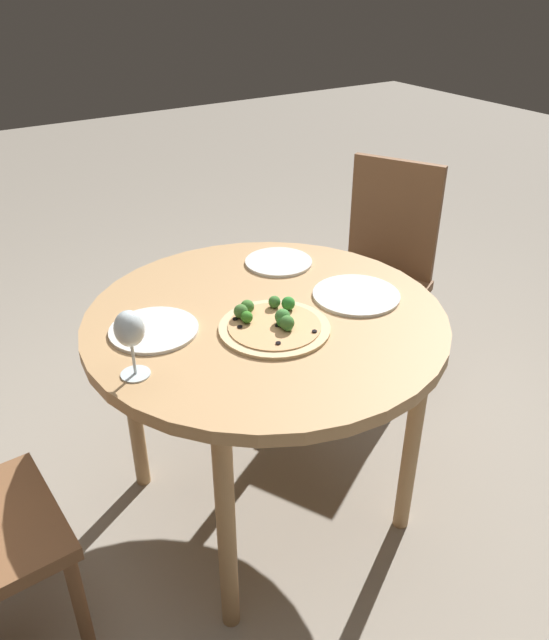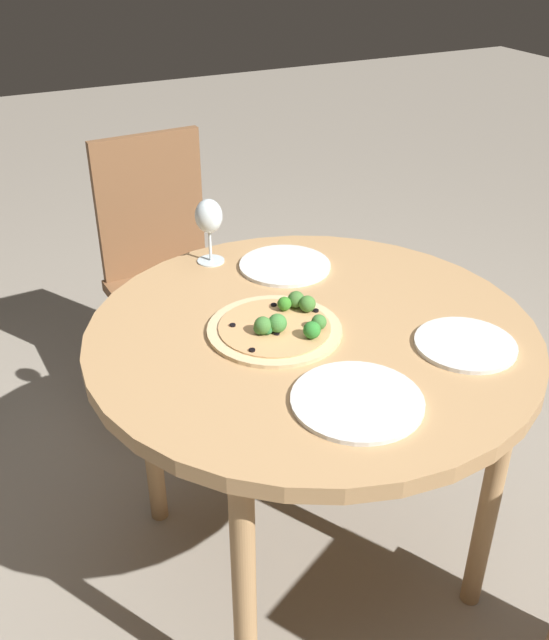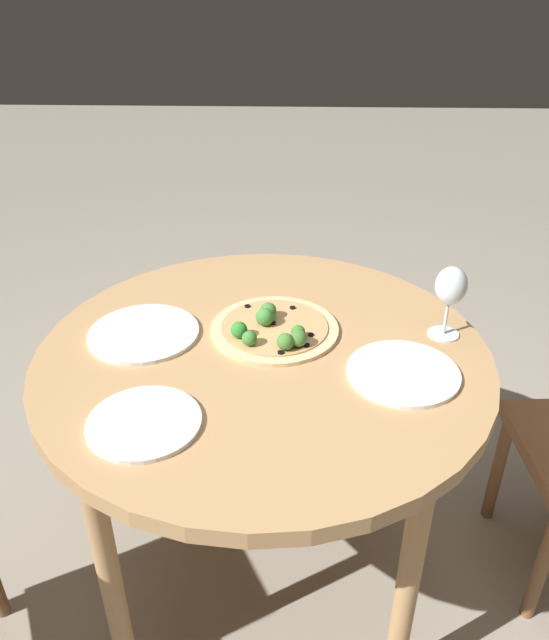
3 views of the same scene
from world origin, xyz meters
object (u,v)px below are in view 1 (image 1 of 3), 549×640
(plate_near, at_px, (356,295))
(pizza, at_px, (273,323))
(wine_glass, at_px, (130,331))
(plate_side, at_px, (279,262))
(chair, at_px, (380,270))
(plate_far, at_px, (154,330))

(plate_near, bearing_deg, pizza, -86.55)
(wine_glass, relative_size, plate_side, 0.80)
(chair, bearing_deg, plate_side, -102.11)
(plate_near, bearing_deg, chair, 131.73)
(chair, height_order, wine_glass, chair)
(chair, height_order, plate_near, chair)
(plate_far, bearing_deg, pizza, 60.71)
(chair, xyz_separation_m, plate_near, (0.49, -0.55, 0.26))
(plate_side, bearing_deg, plate_near, 12.18)
(plate_far, bearing_deg, chair, 107.05)
(pizza, distance_m, wine_glass, 0.42)
(plate_near, distance_m, plate_side, 0.33)
(wine_glass, xyz_separation_m, plate_near, (-0.02, 0.71, -0.12))
(plate_near, bearing_deg, wine_glass, -88.10)
(chair, xyz_separation_m, wine_glass, (0.52, -1.26, 0.38))
(pizza, height_order, plate_near, pizza)
(pizza, relative_size, plate_far, 1.26)
(plate_far, bearing_deg, plate_near, 76.60)
(chair, height_order, pizza, chair)
(plate_near, xyz_separation_m, plate_far, (-0.14, -0.59, 0.00))
(wine_glass, bearing_deg, plate_near, 91.90)
(wine_glass, distance_m, plate_far, 0.24)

